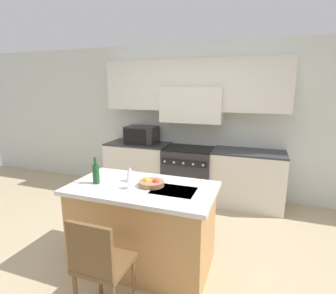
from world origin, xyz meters
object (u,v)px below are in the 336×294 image
object	(u,v)px
wine_bottle	(96,174)
fruit_bowl	(151,183)
island_chair	(99,263)
microwave	(142,135)
wine_glass_near	(129,178)
wine_glass_far	(130,171)
range_stove	(189,173)

from	to	relation	value
wine_bottle	fruit_bowl	distance (m)	0.61
island_chair	wine_bottle	bearing A→B (deg)	124.48
microwave	fruit_bowl	distance (m)	2.15
wine_glass_near	fruit_bowl	size ratio (longest dim) A/B	0.61
microwave	wine_bottle	xyz separation A→B (m)	(0.41, -2.03, -0.06)
wine_glass_near	fruit_bowl	bearing A→B (deg)	39.22
wine_bottle	wine_glass_far	world-z (taller)	wine_bottle
range_stove	fruit_bowl	world-z (taller)	fruit_bowl
microwave	wine_glass_far	xyz separation A→B (m)	(0.73, -1.85, -0.06)
wine_bottle	microwave	bearing A→B (deg)	101.47
wine_glass_near	wine_glass_far	bearing A→B (deg)	115.32
island_chair	wine_glass_near	distance (m)	0.85
island_chair	wine_bottle	distance (m)	0.98
wine_bottle	island_chair	bearing A→B (deg)	-55.52
microwave	wine_glass_near	distance (m)	2.21
wine_glass_far	fruit_bowl	size ratio (longest dim) A/B	0.61
wine_bottle	wine_glass_far	xyz separation A→B (m)	(0.31, 0.19, 0.00)
wine_bottle	wine_glass_near	distance (m)	0.41
range_stove	microwave	size ratio (longest dim) A/B	1.63
microwave	island_chair	world-z (taller)	microwave
island_chair	wine_glass_near	xyz separation A→B (m)	(-0.08, 0.69, 0.48)
island_chair	wine_glass_near	bearing A→B (deg)	96.39
island_chair	fruit_bowl	xyz separation A→B (m)	(0.11, 0.84, 0.40)
microwave	wine_glass_far	bearing A→B (deg)	-68.55
wine_bottle	fruit_bowl	world-z (taller)	wine_bottle
microwave	wine_bottle	distance (m)	2.08
island_chair	wine_glass_near	size ratio (longest dim) A/B	5.72
wine_glass_near	fruit_bowl	distance (m)	0.25
fruit_bowl	wine_glass_near	bearing A→B (deg)	-140.78
range_stove	wine_bottle	distance (m)	2.15
island_chair	microwave	bearing A→B (deg)	108.16
wine_glass_far	microwave	bearing A→B (deg)	111.45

